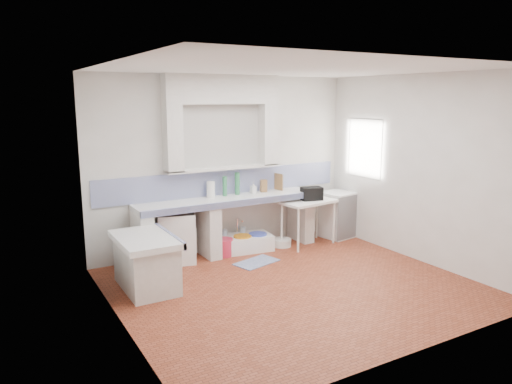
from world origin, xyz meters
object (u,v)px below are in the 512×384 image
side_table (308,223)px  fridge (337,215)px  sink (243,244)px  stove (176,237)px

side_table → fridge: fridge is taller
sink → side_table: size_ratio=1.02×
sink → fridge: 1.88m
sink → stove: bearing=-174.6°
stove → fridge: (2.98, -0.16, 0.02)m
stove → side_table: size_ratio=0.84×
side_table → fridge: 0.76m
side_table → stove: bearing=164.7°
stove → sink: size_ratio=0.82×
stove → fridge: fridge is taller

